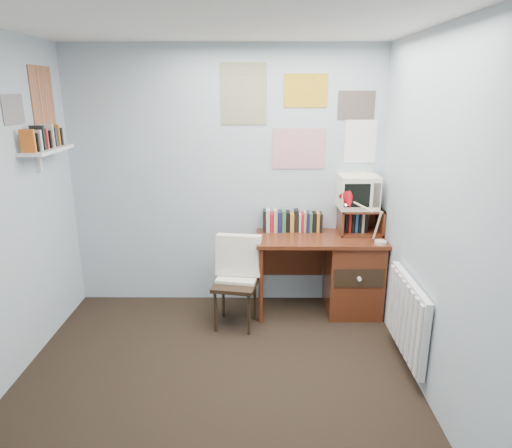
{
  "coord_description": "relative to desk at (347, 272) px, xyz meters",
  "views": [
    {
      "loc": [
        0.32,
        -2.6,
        2.1
      ],
      "look_at": [
        0.3,
        0.94,
        1.04
      ],
      "focal_mm": 32.0,
      "sensor_mm": 36.0,
      "label": 1
    }
  ],
  "objects": [
    {
      "name": "ceiling",
      "position": [
        -1.17,
        -1.48,
        2.09
      ],
      "size": [
        3.0,
        3.5,
        0.02
      ],
      "primitive_type": "cube",
      "color": "white",
      "rests_on": "back_wall"
    },
    {
      "name": "posters_back",
      "position": [
        -0.47,
        0.26,
        1.44
      ],
      "size": [
        1.2,
        0.01,
        0.9
      ],
      "primitive_type": "cube",
      "color": "white",
      "rests_on": "back_wall"
    },
    {
      "name": "back_wall",
      "position": [
        -1.17,
        0.27,
        0.84
      ],
      "size": [
        3.0,
        0.02,
        2.5
      ],
      "primitive_type": "cube",
      "color": "#ADBCC5",
      "rests_on": "ground"
    },
    {
      "name": "tv_riser",
      "position": [
        0.12,
        0.11,
        0.48
      ],
      "size": [
        0.4,
        0.3,
        0.25
      ],
      "primitive_type": "cube",
      "color": "#5F2915",
      "rests_on": "desk"
    },
    {
      "name": "radiator",
      "position": [
        0.29,
        -0.93,
        0.01
      ],
      "size": [
        0.09,
        0.8,
        0.6
      ],
      "primitive_type": "cube",
      "color": "white",
      "rests_on": "right_wall"
    },
    {
      "name": "posters_left",
      "position": [
        -2.67,
        -0.38,
        1.59
      ],
      "size": [
        0.01,
        0.7,
        0.6
      ],
      "primitive_type": "cube",
      "color": "white",
      "rests_on": "left_wall"
    },
    {
      "name": "desk_chair",
      "position": [
        -1.06,
        -0.3,
        -0.0
      ],
      "size": [
        0.47,
        0.46,
        0.8
      ],
      "primitive_type": "cube",
      "rotation": [
        0.0,
        0.0,
        -0.18
      ],
      "color": "black",
      "rests_on": "ground"
    },
    {
      "name": "desk",
      "position": [
        0.0,
        0.0,
        0.0
      ],
      "size": [
        1.2,
        0.55,
        0.76
      ],
      "color": "#5F2915",
      "rests_on": "ground"
    },
    {
      "name": "crt_tv",
      "position": [
        0.08,
        0.13,
        0.77
      ],
      "size": [
        0.37,
        0.34,
        0.34
      ],
      "primitive_type": "cube",
      "rotation": [
        0.0,
        0.0,
        0.02
      ],
      "color": "#F0E8C9",
      "rests_on": "tv_riser"
    },
    {
      "name": "right_wall",
      "position": [
        0.33,
        -1.48,
        0.84
      ],
      "size": [
        0.02,
        3.5,
        2.5
      ],
      "primitive_type": "cube",
      "color": "#ADBCC5",
      "rests_on": "ground"
    },
    {
      "name": "book_row",
      "position": [
        -0.51,
        0.18,
        0.46
      ],
      "size": [
        0.6,
        0.14,
        0.22
      ],
      "primitive_type": "cube",
      "color": "#5F2915",
      "rests_on": "desk"
    },
    {
      "name": "wall_shelf",
      "position": [
        -2.57,
        -0.38,
        1.21
      ],
      "size": [
        0.2,
        0.62,
        0.24
      ],
      "primitive_type": "cube",
      "color": "white",
      "rests_on": "left_wall"
    },
    {
      "name": "ground",
      "position": [
        -1.17,
        -1.48,
        -0.41
      ],
      "size": [
        3.5,
        3.5,
        0.0
      ],
      "primitive_type": "plane",
      "color": "black",
      "rests_on": "ground"
    },
    {
      "name": "desk_lamp",
      "position": [
        0.24,
        -0.2,
        0.55
      ],
      "size": [
        0.33,
        0.31,
        0.39
      ],
      "primitive_type": "cube",
      "rotation": [
        0.0,
        0.0,
        -0.33
      ],
      "color": "#B90C16",
      "rests_on": "desk"
    }
  ]
}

